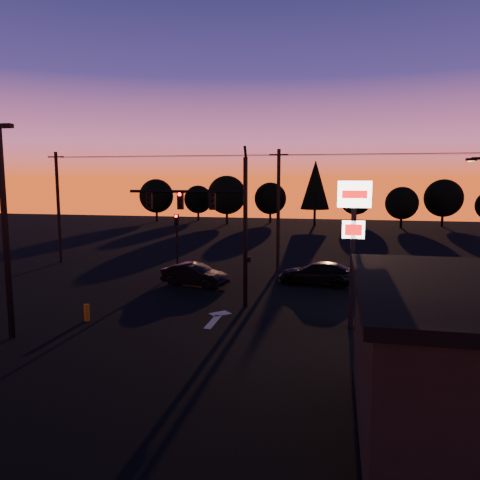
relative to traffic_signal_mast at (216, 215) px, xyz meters
The scene contains 21 objects.
ground 6.35m from the traffic_signal_mast, 88.59° to the right, with size 120.00×120.00×0.00m, color black.
lane_arrow 5.48m from the traffic_signal_mast, 75.57° to the right, with size 1.20×3.10×0.01m.
traffic_signal_mast is the anchor object (origin of this frame).
secondary_signal 9.19m from the traffic_signal_mast, 123.19° to the left, with size 0.30×0.31×4.35m.
parking_lot_light 10.19m from the traffic_signal_mast, 136.63° to the right, with size 1.25×0.30×9.14m.
pylon_sign 7.52m from the traffic_signal_mast, 19.36° to the right, with size 1.50×0.28×6.80m.
utility_pole_0 18.79m from the traffic_signal_mast, 147.82° to the left, with size 1.40×0.26×9.00m.
utility_pole_1 10.23m from the traffic_signal_mast, 78.16° to the left, with size 1.40×0.26×9.00m.
power_wires 10.85m from the traffic_signal_mast, 78.16° to the left, with size 36.00×1.22×0.07m.
bollard 8.20m from the traffic_signal_mast, 143.44° to the right, with size 0.27×0.27×0.82m, color #B4670A.
tree_0 50.96m from the traffic_signal_mast, 115.46° to the left, with size 5.36×5.36×6.74m.
tree_1 51.54m from the traffic_signal_mast, 107.98° to the left, with size 4.54×4.54×5.71m.
tree_2 45.11m from the traffic_signal_mast, 102.68° to the left, with size 5.77×5.78×7.26m.
tree_3 48.18m from the traffic_signal_mast, 94.65° to the left, with size 4.95×4.95×6.22m.
tree_4 45.12m from the traffic_signal_mast, 86.06° to the left, with size 4.18×4.18×9.50m.
tree_5 50.84m from the traffic_signal_mast, 79.69° to the left, with size 4.95×4.95×6.22m.
tree_6 46.55m from the traffic_signal_mast, 71.06° to the left, with size 4.54×4.54×5.71m.
tree_7 51.53m from the traffic_signal_mast, 65.83° to the left, with size 5.36×5.36×6.74m.
car_mid 6.45m from the traffic_signal_mast, 121.53° to the left, with size 1.54×4.40×1.45m, color black.
car_right 9.05m from the traffic_signal_mast, 49.68° to the left, with size 2.08×5.12×1.49m, color black.
suv_parked 12.96m from the traffic_signal_mast, 31.34° to the right, with size 2.12×4.60×1.28m, color black.
Camera 1 is at (6.27, -20.22, 6.94)m, focal length 35.00 mm.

